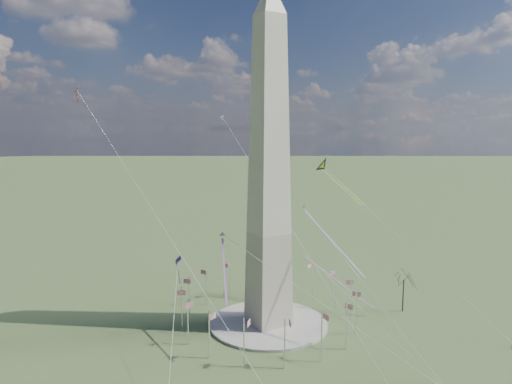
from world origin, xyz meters
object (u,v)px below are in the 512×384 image
tree_near (404,278)px  person_east (512,345)px  kite_delta_black (325,168)px  washington_monument (269,168)px

tree_near → person_east: 35.23m
person_east → kite_delta_black: size_ratio=0.11×
washington_monument → tree_near: 58.38m
washington_monument → kite_delta_black: (28.54, 9.97, -2.00)m
washington_monument → kite_delta_black: bearing=19.3°
person_east → kite_delta_black: (-21.11, 56.22, 44.98)m
person_east → kite_delta_black: bearing=-73.2°
washington_monument → tree_near: size_ratio=6.26×
washington_monument → person_east: bearing=-43.0°
washington_monument → person_east: size_ratio=51.13×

